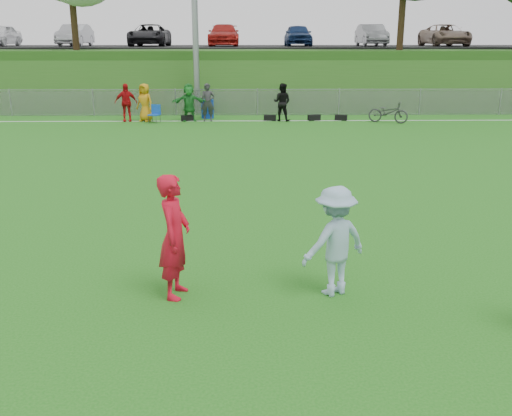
{
  "coord_description": "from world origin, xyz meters",
  "views": [
    {
      "loc": [
        -0.62,
        -8.19,
        3.68
      ],
      "look_at": [
        -0.45,
        0.5,
        1.07
      ],
      "focal_mm": 40.0,
      "sensor_mm": 36.0,
      "label": 1
    }
  ],
  "objects_px": {
    "player_red_left": "(174,237)",
    "player_blue": "(335,241)",
    "bicycle": "(388,112)",
    "recycling_bin": "(207,109)"
  },
  "relations": [
    {
      "from": "player_red_left",
      "to": "player_blue",
      "type": "relative_size",
      "value": 1.12
    },
    {
      "from": "player_blue",
      "to": "bicycle",
      "type": "bearing_deg",
      "value": -134.52
    },
    {
      "from": "player_blue",
      "to": "recycling_bin",
      "type": "xyz_separation_m",
      "value": [
        -3.07,
        19.37,
        -0.38
      ]
    },
    {
      "from": "player_red_left",
      "to": "player_blue",
      "type": "distance_m",
      "value": 2.34
    },
    {
      "from": "player_red_left",
      "to": "player_blue",
      "type": "xyz_separation_m",
      "value": [
        2.33,
        0.03,
        -0.1
      ]
    },
    {
      "from": "recycling_bin",
      "to": "bicycle",
      "type": "relative_size",
      "value": 0.5
    },
    {
      "from": "player_red_left",
      "to": "bicycle",
      "type": "xyz_separation_m",
      "value": [
        7.44,
        17.71,
        -0.46
      ]
    },
    {
      "from": "player_red_left",
      "to": "bicycle",
      "type": "relative_size",
      "value": 1.04
    },
    {
      "from": "player_red_left",
      "to": "bicycle",
      "type": "height_order",
      "value": "player_red_left"
    },
    {
      "from": "bicycle",
      "to": "recycling_bin",
      "type": "bearing_deg",
      "value": 104.26
    }
  ]
}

